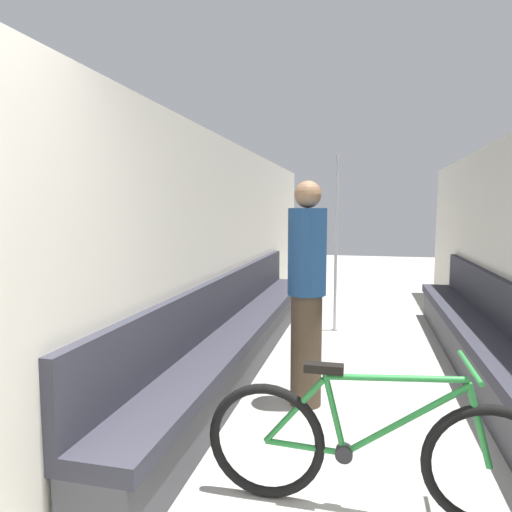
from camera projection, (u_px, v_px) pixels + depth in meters
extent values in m
cube|color=beige|center=(210.00, 255.00, 4.30)|extent=(0.10, 9.83, 2.26)
cube|color=#3D3D42|center=(245.00, 346.00, 4.60)|extent=(0.37, 5.39, 0.36)
cube|color=#2D2D38|center=(245.00, 324.00, 4.58)|extent=(0.44, 5.39, 0.10)
cube|color=#2D2D38|center=(228.00, 296.00, 4.59)|extent=(0.07, 5.39, 0.45)
cube|color=#3D3D42|center=(484.00, 363.00, 4.09)|extent=(0.37, 5.39, 0.36)
cube|color=#2D2D38|center=(485.00, 338.00, 4.07)|extent=(0.44, 5.39, 0.10)
cube|color=#2D2D38|center=(509.00, 309.00, 4.00)|extent=(0.07, 5.39, 0.45)
torus|color=black|center=(266.00, 441.00, 2.45)|extent=(0.63, 0.05, 0.63)
torus|color=black|center=(489.00, 467.00, 2.19)|extent=(0.63, 0.05, 0.63)
cylinder|color=#237533|center=(304.00, 447.00, 2.40)|extent=(0.41, 0.03, 0.05)
cylinder|color=#237533|center=(294.00, 411.00, 2.39)|extent=(0.33, 0.03, 0.39)
cylinder|color=#237533|center=(334.00, 411.00, 2.34)|extent=(0.14, 0.03, 0.45)
cylinder|color=#237533|center=(404.00, 421.00, 2.27)|extent=(0.60, 0.03, 0.44)
cylinder|color=#237533|center=(394.00, 378.00, 2.26)|extent=(0.69, 0.03, 0.08)
cylinder|color=#237533|center=(479.00, 425.00, 2.18)|extent=(0.14, 0.03, 0.42)
cylinder|color=black|center=(344.00, 453.00, 2.35)|extent=(0.09, 0.06, 0.09)
cube|color=black|center=(324.00, 368.00, 2.33)|extent=(0.20, 0.07, 0.04)
cylinder|color=#237533|center=(470.00, 367.00, 2.17)|extent=(0.02, 0.46, 0.02)
cylinder|color=gray|center=(334.00, 330.00, 5.90)|extent=(0.08, 0.08, 0.01)
cylinder|color=silver|center=(336.00, 244.00, 5.78)|extent=(0.04, 0.04, 2.24)
cylinder|color=#473828|center=(306.00, 350.00, 3.61)|extent=(0.25, 0.25, 0.89)
cylinder|color=navy|center=(307.00, 252.00, 3.54)|extent=(0.30, 0.30, 0.67)
sphere|color=#936B4C|center=(308.00, 194.00, 3.49)|extent=(0.21, 0.21, 0.21)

